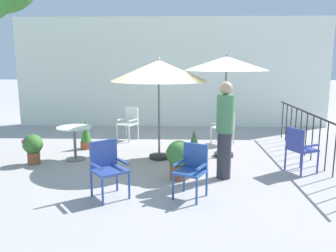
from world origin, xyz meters
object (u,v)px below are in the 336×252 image
patio_umbrella_0 (226,65)px  standing_person (225,129)px  cafe_table_0 (75,137)px  patio_chair_0 (129,121)px  patio_chair_3 (192,167)px  potted_plant_2 (86,135)px  potted_plant_0 (179,158)px  potted_plant_1 (194,146)px  patio_umbrella_1 (159,71)px  patio_chair_4 (225,126)px  patio_chair_1 (107,165)px  potted_plant_3 (33,147)px  patio_chair_2 (299,146)px

patio_umbrella_0 → standing_person: 1.86m
cafe_table_0 → patio_chair_0: (0.91, 2.00, -0.01)m
patio_chair_0 → patio_chair_3: bearing=-68.3°
patio_chair_0 → potted_plant_2: bearing=-131.6°
cafe_table_0 → potted_plant_0: bearing=-27.1°
patio_chair_3 → potted_plant_1: size_ratio=1.18×
patio_umbrella_1 → patio_chair_4: patio_umbrella_1 is taller
patio_chair_3 → potted_plant_2: bearing=130.4°
standing_person → patio_chair_1: bearing=-154.3°
patio_chair_4 → potted_plant_3: 4.65m
potted_plant_3 → patio_umbrella_0: bearing=10.0°
patio_chair_1 → patio_chair_2: (3.48, 1.32, -0.00)m
patio_chair_1 → patio_chair_4: size_ratio=1.06×
patio_umbrella_0 → cafe_table_0: bearing=-173.6°
patio_chair_0 → potted_plant_2: (-0.93, -1.04, -0.16)m
patio_chair_2 → patio_chair_3: patio_chair_2 is taller
patio_umbrella_1 → patio_chair_3: bearing=-73.1°
patio_chair_0 → standing_person: standing_person is taller
cafe_table_0 → patio_chair_3: size_ratio=0.88×
patio_umbrella_1 → patio_chair_2: size_ratio=2.49×
potted_plant_1 → patio_chair_3: bearing=-93.2°
potted_plant_0 → patio_umbrella_1: bearing=108.5°
standing_person → patio_umbrella_0: bearing=82.7°
potted_plant_1 → potted_plant_3: (-3.40, -0.19, 0.00)m
patio_umbrella_0 → standing_person: patio_umbrella_0 is taller
potted_plant_2 → patio_chair_3: bearing=-49.6°
patio_chair_3 → potted_plant_2: patio_chair_3 is taller
cafe_table_0 → patio_chair_4: bearing=23.3°
patio_chair_0 → potted_plant_1: bearing=-52.0°
patio_umbrella_0 → patio_chair_2: size_ratio=2.58×
patio_umbrella_0 → patio_umbrella_1: size_ratio=1.04×
cafe_table_0 → patio_chair_0: size_ratio=0.86×
patio_umbrella_1 → patio_chair_0: bearing=116.9°
patio_chair_1 → potted_plant_0: 1.45m
patio_umbrella_1 → potted_plant_3: (-2.63, -0.52, -1.55)m
patio_chair_0 → patio_chair_4: bearing=-11.2°
potted_plant_1 → standing_person: standing_person is taller
potted_plant_0 → potted_plant_1: bearing=72.8°
patio_chair_1 → potted_plant_1: size_ratio=1.26×
patio_chair_4 → potted_plant_1: patio_chair_4 is taller
patio_umbrella_1 → potted_plant_1: patio_umbrella_1 is taller
patio_chair_4 → potted_plant_3: (-4.26, -1.85, -0.12)m
patio_chair_0 → potted_plant_2: patio_chair_0 is taller
potted_plant_3 → standing_person: size_ratio=0.36×
patio_chair_3 → potted_plant_1: 1.85m
patio_chair_0 → potted_plant_0: (1.38, -3.18, -0.10)m
patio_chair_3 → potted_plant_3: (-3.29, 1.65, -0.12)m
cafe_table_0 → patio_chair_0: 2.20m
patio_chair_0 → potted_plant_3: size_ratio=1.37×
cafe_table_0 → patio_chair_2: (4.62, -0.74, 0.01)m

